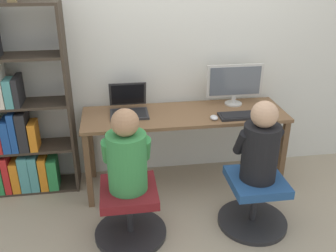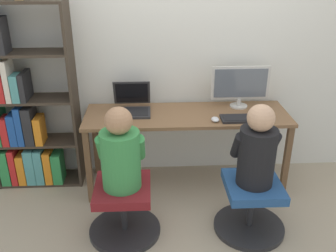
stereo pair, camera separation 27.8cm
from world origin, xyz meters
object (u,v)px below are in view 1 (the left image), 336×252
Objects in this scene: laptop at (129,107)px; office_chair_right at (130,211)px; keyboard at (244,115)px; office_chair_left at (254,201)px; person_at_monitor at (261,145)px; desktop_monitor at (235,83)px; person_at_laptop at (127,155)px; bookshelf at (14,119)px.

laptop reaches higher than office_chair_right.
keyboard reaches higher than office_chair_right.
office_chair_left is at bearing -94.63° from keyboard.
laptop is 0.60× the size of office_chair_left.
person_at_monitor is at bearing 90.00° from office_chair_left.
desktop_monitor is 1.34m from person_at_laptop.
laptop is (-0.99, -0.07, -0.15)m from desktop_monitor.
laptop is 1.21m from person_at_monitor.
person_at_laptop is (-0.06, -0.74, -0.07)m from laptop.
desktop_monitor is at bearing 37.94° from office_chair_right.
office_chair_left is at bearing -0.45° from office_chair_right.
laptop is 0.94m from office_chair_right.
desktop_monitor is 0.94× the size of office_chair_left.
laptop reaches higher than office_chair_left.
keyboard is 2.01m from bookshelf.
person_at_laptop reaches higher than keyboard.
person_at_monitor is (-0.04, -0.82, -0.22)m from desktop_monitor.
desktop_monitor is at bearing 37.80° from person_at_laptop.
keyboard is at bearing -13.28° from laptop.
desktop_monitor is 1.00m from laptop.
bookshelf is at bearing 158.06° from person_at_monitor.
office_chair_right is 0.50m from person_at_laptop.
person_at_monitor is 1.00m from person_at_laptop.
person_at_monitor is 1.00× the size of person_at_laptop.
office_chair_left is 0.89× the size of person_at_monitor.
office_chair_left is (0.95, -0.75, -0.57)m from laptop.
person_at_laptop is at bearing 179.30° from office_chair_left.
laptop is 1.02m from keyboard.
office_chair_right is at bearing 179.55° from office_chair_left.
office_chair_left and office_chair_right have the same top height.
desktop_monitor is at bearing 90.12° from keyboard.
office_chair_right is 1.12m from person_at_monitor.
office_chair_right is 1.32m from bookshelf.
bookshelf reaches higher than office_chair_right.
bookshelf is (-1.00, 0.03, -0.06)m from laptop.
desktop_monitor is 0.36m from keyboard.
bookshelf is (-0.94, 0.78, 0.01)m from person_at_laptop.
bookshelf is at bearing 157.95° from office_chair_left.
keyboard is at bearing 85.33° from person_at_monitor.
keyboard reaches higher than office_chair_left.
desktop_monitor reaches higher than laptop.
keyboard is at bearing 25.94° from person_at_laptop.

